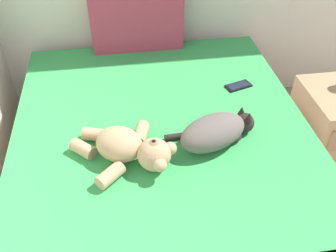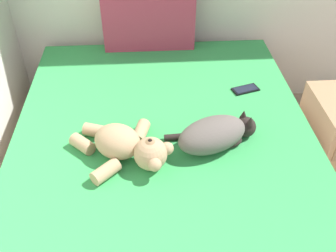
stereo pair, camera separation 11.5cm
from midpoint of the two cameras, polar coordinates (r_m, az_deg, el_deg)
name	(u,v)px [view 1 (the left image)]	position (r m, az deg, el deg)	size (l,w,h in m)	color
bed	(165,177)	(2.04, -2.10, -7.70)	(1.54, 2.02, 0.54)	#9E7A56
patterned_cushion	(136,14)	(2.51, -6.07, 16.17)	(0.58, 0.13, 0.47)	#A5334C
cat	(216,131)	(1.79, 5.33, -0.84)	(0.44, 0.31, 0.15)	#59514C
teddy_bear	(129,148)	(1.72, -7.72, -3.33)	(0.48, 0.39, 0.16)	tan
cell_phone	(238,86)	(2.23, 8.96, 5.89)	(0.16, 0.11, 0.01)	black
nightstand	(334,128)	(2.53, 22.21, -0.31)	(0.42, 0.48, 0.52)	#9E7A56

